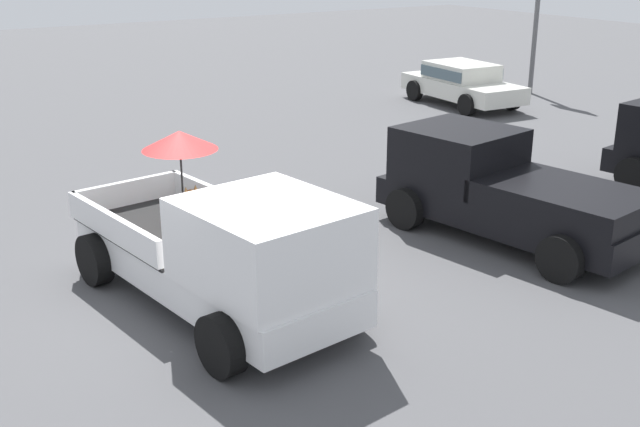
{
  "coord_description": "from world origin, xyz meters",
  "views": [
    {
      "loc": [
        9.57,
        -4.28,
        5.02
      ],
      "look_at": [
        0.15,
        1.76,
        1.1
      ],
      "focal_mm": 44.06,
      "sensor_mm": 36.0,
      "label": 1
    }
  ],
  "objects": [
    {
      "name": "ground_plane",
      "position": [
        0.0,
        0.0,
        0.0
      ],
      "size": [
        80.0,
        80.0,
        0.0
      ],
      "primitive_type": "plane",
      "color": "#4C4C4F"
    },
    {
      "name": "pickup_truck_main",
      "position": [
        0.45,
        0.06,
        0.96
      ],
      "size": [
        5.25,
        2.78,
        2.39
      ],
      "rotation": [
        0.0,
        0.0,
        0.13
      ],
      "color": "black",
      "rests_on": "ground"
    },
    {
      "name": "pickup_truck_far",
      "position": [
        0.25,
        5.49,
        0.87
      ],
      "size": [
        5.03,
        2.77,
        1.8
      ],
      "rotation": [
        0.0,
        0.0,
        3.3
      ],
      "color": "black",
      "rests_on": "ground"
    },
    {
      "name": "parked_sedan_near",
      "position": [
        -8.94,
        12.96,
        0.74
      ],
      "size": [
        4.41,
        2.2,
        1.33
      ],
      "rotation": [
        0.0,
        0.0,
        -0.07
      ],
      "color": "black",
      "rests_on": "ground"
    }
  ]
}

